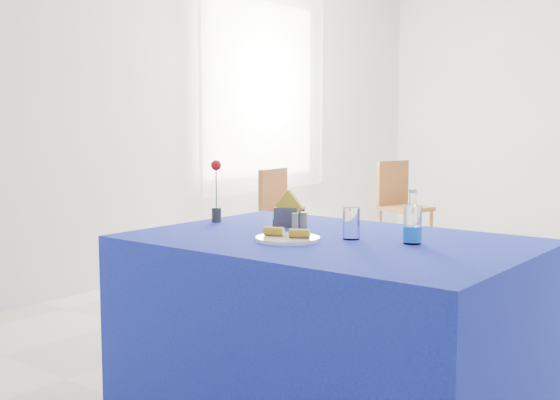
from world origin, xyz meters
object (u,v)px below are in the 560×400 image
object	(u,v)px
water_bottle	(412,226)
chair_win_a	(283,214)
plate	(288,239)
blue_table	(330,328)
chair_win_b	(400,200)

from	to	relation	value
water_bottle	chair_win_a	distance (m)	3.02
plate	chair_win_a	size ratio (longest dim) A/B	0.30
plate	water_bottle	bearing A→B (deg)	29.61
blue_table	chair_win_b	xyz separation A→B (m)	(-1.59, 3.56, 0.13)
water_bottle	chair_win_a	xyz separation A→B (m)	(-2.21, 2.03, -0.33)
plate	blue_table	bearing A→B (deg)	57.37
blue_table	chair_win_b	size ratio (longest dim) A/B	1.82
water_bottle	blue_table	bearing A→B (deg)	-165.29
water_bottle	chair_win_a	bearing A→B (deg)	137.44
blue_table	chair_win_b	world-z (taller)	chair_win_b
chair_win_a	chair_win_b	distance (m)	1.47
water_bottle	chair_win_a	size ratio (longest dim) A/B	0.25
plate	water_bottle	distance (m)	0.50
plate	chair_win_b	bearing A→B (deg)	111.89
plate	chair_win_a	distance (m)	2.90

